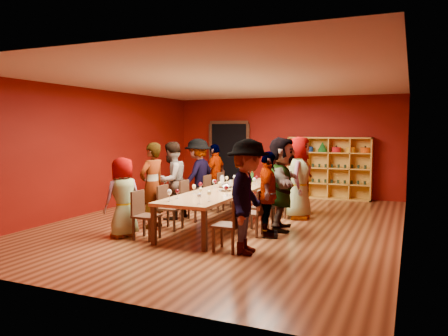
{
  "coord_description": "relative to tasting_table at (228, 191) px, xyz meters",
  "views": [
    {
      "loc": [
        3.6,
        -8.56,
        2.01
      ],
      "look_at": [
        -0.28,
        0.45,
        1.15
      ],
      "focal_mm": 35.0,
      "sensor_mm": 36.0,
      "label": 1
    }
  ],
  "objects": [
    {
      "name": "shelving_unit",
      "position": [
        1.4,
        4.32,
        0.28
      ],
      "size": [
        2.4,
        0.4,
        1.8
      ],
      "color": "gold",
      "rests_on": "ground"
    },
    {
      "name": "wine_glass_6",
      "position": [
        -0.29,
        -0.02,
        0.19
      ],
      "size": [
        0.08,
        0.08,
        0.19
      ],
      "color": "silver",
      "rests_on": "tasting_table"
    },
    {
      "name": "wine_glass_21",
      "position": [
        0.32,
        1.69,
        0.19
      ],
      "size": [
        0.08,
        0.08,
        0.19
      ],
      "color": "silver",
      "rests_on": "tasting_table"
    },
    {
      "name": "chair_person_right_3",
      "position": [
        0.91,
        1.11,
        -0.2
      ],
      "size": [
        0.42,
        0.42,
        0.89
      ],
      "color": "#321C10",
      "rests_on": "ground"
    },
    {
      "name": "wine_glass_9",
      "position": [
        -0.0,
        -1.32,
        0.19
      ],
      "size": [
        0.08,
        0.08,
        0.19
      ],
      "color": "silver",
      "rests_on": "tasting_table"
    },
    {
      "name": "tasting_table",
      "position": [
        0.0,
        0.0,
        0.0
      ],
      "size": [
        1.1,
        4.5,
        0.75
      ],
      "color": "#B27F4A",
      "rests_on": "ground"
    },
    {
      "name": "chair_person_left_4",
      "position": [
        -0.91,
        1.94,
        -0.2
      ],
      "size": [
        0.42,
        0.42,
        0.89
      ],
      "color": "#321C10",
      "rests_on": "ground"
    },
    {
      "name": "person_left_4",
      "position": [
        -1.18,
        1.94,
        0.12
      ],
      "size": [
        0.49,
        0.98,
        1.64
      ],
      "primitive_type": "imported",
      "rotation": [
        0.0,
        0.0,
        -1.63
      ],
      "color": "silver",
      "rests_on": "ground"
    },
    {
      "name": "person_right_0",
      "position": [
        1.19,
        -2.0,
        0.23
      ],
      "size": [
        0.62,
        1.25,
        1.87
      ],
      "primitive_type": "imported",
      "rotation": [
        0.0,
        0.0,
        1.68
      ],
      "color": "#131536",
      "rests_on": "ground"
    },
    {
      "name": "wine_glass_18",
      "position": [
        -0.31,
        -0.98,
        0.19
      ],
      "size": [
        0.08,
        0.08,
        0.19
      ],
      "color": "silver",
      "rests_on": "tasting_table"
    },
    {
      "name": "chair_person_right_1",
      "position": [
        0.91,
        -0.83,
        -0.2
      ],
      "size": [
        0.42,
        0.42,
        0.89
      ],
      "color": "#321C10",
      "rests_on": "ground"
    },
    {
      "name": "person_right_1",
      "position": [
        1.16,
        -0.83,
        0.11
      ],
      "size": [
        0.68,
        1.03,
        1.61
      ],
      "primitive_type": "imported",
      "rotation": [
        0.0,
        0.0,
        1.86
      ],
      "color": "#608CC7",
      "rests_on": "ground"
    },
    {
      "name": "chair_person_left_0",
      "position": [
        -0.91,
        -1.88,
        -0.2
      ],
      "size": [
        0.42,
        0.42,
        0.89
      ],
      "color": "#321C10",
      "rests_on": "ground"
    },
    {
      "name": "wine_glass_1",
      "position": [
        0.36,
        1.89,
        0.21
      ],
      "size": [
        0.09,
        0.09,
        0.22
      ],
      "color": "silver",
      "rests_on": "tasting_table"
    },
    {
      "name": "carafe_a",
      "position": [
        -0.26,
        0.29,
        0.16
      ],
      "size": [
        0.11,
        0.11,
        0.25
      ],
      "color": "silver",
      "rests_on": "tasting_table"
    },
    {
      "name": "wine_glass_22",
      "position": [
        -0.36,
        1.63,
        0.18
      ],
      "size": [
        0.07,
        0.07,
        0.18
      ],
      "color": "silver",
      "rests_on": "tasting_table"
    },
    {
      "name": "room_shell",
      "position": [
        0.0,
        0.0,
        0.8
      ],
      "size": [
        7.1,
        9.1,
        3.04
      ],
      "color": "#5D3018",
      "rests_on": "ground"
    },
    {
      "name": "person_right_2",
      "position": [
        1.23,
        -0.15,
        0.24
      ],
      "size": [
        0.85,
        1.8,
        1.87
      ],
      "primitive_type": "imported",
      "rotation": [
        0.0,
        0.0,
        1.78
      ],
      "color": "#151D3A",
      "rests_on": "ground"
    },
    {
      "name": "spittoon_bowl",
      "position": [
        0.09,
        -0.32,
        0.12
      ],
      "size": [
        0.3,
        0.3,
        0.17
      ],
      "primitive_type": "ellipsoid",
      "color": "silver",
      "rests_on": "tasting_table"
    },
    {
      "name": "wine_glass_4",
      "position": [
        -0.01,
        -0.42,
        0.19
      ],
      "size": [
        0.08,
        0.08,
        0.2
      ],
      "color": "silver",
      "rests_on": "tasting_table"
    },
    {
      "name": "wine_glass_15",
      "position": [
        -0.31,
        -1.93,
        0.21
      ],
      "size": [
        0.09,
        0.09,
        0.22
      ],
      "color": "silver",
      "rests_on": "tasting_table"
    },
    {
      "name": "wine_glass_19",
      "position": [
        -0.28,
        1.06,
        0.18
      ],
      "size": [
        0.07,
        0.07,
        0.18
      ],
      "color": "silver",
      "rests_on": "tasting_table"
    },
    {
      "name": "wine_glass_2",
      "position": [
        0.16,
        0.44,
        0.21
      ],
      "size": [
        0.09,
        0.09,
        0.21
      ],
      "color": "silver",
      "rests_on": "tasting_table"
    },
    {
      "name": "chair_person_left_3",
      "position": [
        -0.91,
        1.12,
        -0.2
      ],
      "size": [
        0.42,
        0.42,
        0.89
      ],
      "color": "#321C10",
      "rests_on": "ground"
    },
    {
      "name": "wine_glass_7",
      "position": [
        0.32,
        0.78,
        0.18
      ],
      "size": [
        0.07,
        0.07,
        0.18
      ],
      "color": "silver",
      "rests_on": "tasting_table"
    },
    {
      "name": "wine_glass_23",
      "position": [
        0.3,
        1.02,
        0.19
      ],
      "size": [
        0.08,
        0.08,
        0.2
      ],
      "color": "silver",
      "rests_on": "tasting_table"
    },
    {
      "name": "person_left_0",
      "position": [
        -1.35,
        -1.88,
        0.05
      ],
      "size": [
        0.66,
        0.83,
        1.5
      ],
      "primitive_type": "imported",
      "rotation": [
        0.0,
        0.0,
        -1.99
      ],
      "color": "#5E8AC2",
      "rests_on": "ground"
    },
    {
      "name": "person_right_4",
      "position": [
        1.24,
        1.77,
        0.11
      ],
      "size": [
        0.53,
        0.66,
        1.61
      ],
      "primitive_type": "imported",
      "rotation": [
        0.0,
        0.0,
        1.76
      ],
      "color": "silver",
      "rests_on": "ground"
    },
    {
      "name": "wine_glass_20",
      "position": [
        0.33,
        -1.65,
        0.19
      ],
      "size": [
        0.08,
        0.08,
        0.19
      ],
      "color": "silver",
      "rests_on": "tasting_table"
    },
    {
      "name": "wine_glass_11",
      "position": [
        -0.29,
        -0.72,
        0.2
      ],
      "size": [
        0.08,
        0.08,
        0.21
      ],
      "color": "silver",
      "rests_on": "tasting_table"
    },
    {
      "name": "chair_person_left_2",
      "position": [
        -0.91,
        -0.08,
        -0.2
      ],
      "size": [
        0.42,
        0.42,
        0.89
      ],
      "color": "#321C10",
      "rests_on": "ground"
    },
    {
      "name": "person_left_1",
      "position": [
        -1.27,
        -1.0,
        0.18
      ],
      "size": [
        0.58,
        0.72,
        1.75
      ],
      "primitive_type": "imported",
      "rotation": [
        0.0,
        0.0,
        -1.76
      ],
      "color": "#5575AF",
      "rests_on": "ground"
    },
    {
      "name": "wine_bottle",
      "position": [
        0.04,
        1.43,
        0.17
      ],
      "size": [
        0.09,
        0.09,
        0.31
      ],
      "color": "#143918",
      "rests_on": "tasting_table"
    },
    {
      "name": "person_left_3",
      "position": [
        -1.27,
        1.12,
        0.2
      ],
      "size": [
        0.57,
        1.19,
        1.79
      ],
      "primitive_type": "imported",
      "rotation": [
        0.0,
        0.0,
        -1.65
      ],
      "color": "#151C3A",
      "rests_on": "ground"
    },
    {
      "name": "wine_glass_10",
      "position": [
        0.26,
        0.02,
        0.18
      ],
      "size": [
        0.07,
        0.07,
        0.18
      ],
      "color": "silver",
      "rests_on": "tasting_table"
    },
    {
      "name": "person_right_3",
      "position": [
        1.27,
        1.11,
        0.23
      ],
      "size": [
        0.56,
        0.94,
        1.86
      ],
      "primitive_type": "imported",
      "rotation": [
        0.0,
        0.0,
        1.64
      ],
      "color": "#49494D",
      "rests_on": "ground"
    },
    {
      "name": "chair_person_right_2",
      "position": [
        0.91,
        -0.15,
        -0.2
      ],
      "size": [
        0.42,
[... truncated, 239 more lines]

